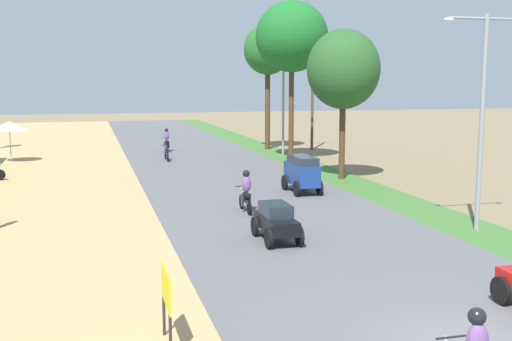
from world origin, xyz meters
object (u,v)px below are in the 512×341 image
Objects in this scene: median_tree_second at (292,37)px; streetlamp_near at (483,107)px; vendor_umbrella at (9,126)px; motorbike_ahead_third at (166,153)px; motorbike_ahead_fourth at (167,141)px; motorbike_ahead_second at (246,192)px; streetlamp_mid at (283,87)px; car_van_blue at (302,172)px; street_signboard at (166,293)px; median_tree_third at (268,50)px; median_tree_nearest at (343,70)px; car_sedan_black at (276,220)px; utility_pole_near at (312,91)px.

median_tree_second is 1.38× the size of streetlamp_near.
median_tree_second is at bearing -12.42° from vendor_umbrella.
motorbike_ahead_third is 1.00× the size of motorbike_ahead_fourth.
motorbike_ahead_second is at bearing 145.65° from streetlamp_near.
vendor_umbrella is at bearing -162.55° from motorbike_ahead_fourth.
streetlamp_mid is 14.71m from car_van_blue.
median_tree_second is 12.05m from motorbike_ahead_fourth.
streetlamp_mid is at bearing 68.47° from street_signboard.
median_tree_third is (0.39, 6.76, -0.51)m from median_tree_second.
vendor_umbrella reaches higher than motorbike_ahead_second.
street_signboard is at bearing -121.52° from median_tree_nearest.
street_signboard is at bearing -149.38° from streetlamp_near.
motorbike_ahead_fourth is (-0.26, 26.15, 0.11)m from car_sedan_black.
median_tree_third reaches higher than car_van_blue.
median_tree_third is at bearing 70.83° from street_signboard.
vendor_umbrella is at bearing 126.77° from streetlamp_near.
utility_pole_near reaches higher than car_sedan_black.
car_sedan_black is 0.94× the size of car_van_blue.
median_tree_third is at bearing 89.13° from median_tree_nearest.
car_sedan_black is at bearing -87.57° from motorbike_ahead_third.
median_tree_third is at bearing 86.68° from median_tree_second.
vendor_umbrella is 0.25× the size of median_tree_second.
car_van_blue is (13.94, -15.04, -1.28)m from vendor_umbrella.
median_tree_nearest reaches higher than motorbike_ahead_third.
street_signboard is 0.62× the size of car_van_blue.
motorbike_ahead_fourth is at bearing 91.01° from motorbike_ahead_second.
car_van_blue reaches higher than car_sedan_black.
car_van_blue is at bearing -101.17° from median_tree_third.
streetlamp_mid reaches higher than car_sedan_black.
utility_pole_near is 4.56× the size of motorbike_ahead_third.
utility_pole_near is (14.67, 32.21, 3.18)m from street_signboard.
streetlamp_near reaches higher than car_sedan_black.
motorbike_ahead_second is (-10.25, -20.75, -3.44)m from utility_pole_near.
motorbike_ahead_third is (-8.06, -4.91, -6.67)m from median_tree_third.
motorbike_ahead_second is 1.00× the size of motorbike_ahead_fourth.
median_tree_third is at bearing 166.43° from utility_pole_near.
streetlamp_near is 9.48m from car_van_blue.
median_tree_third reaches higher than motorbike_ahead_fourth.
vendor_umbrella is 0.28× the size of median_tree_third.
streetlamp_mid is (0.28, 2.56, -3.11)m from median_tree_second.
motorbike_ahead_fourth is (-7.21, 14.81, -4.79)m from median_tree_nearest.
motorbike_ahead_second is at bearing 88.46° from car_sedan_black.
median_tree_nearest is at bearing -51.15° from motorbike_ahead_third.
vendor_umbrella is 0.32× the size of streetlamp_mid.
utility_pole_near is at bearing 65.51° from street_signboard.
car_van_blue reaches higher than motorbike_ahead_second.
car_van_blue is (-3.45, -13.84, -3.63)m from streetlamp_mid.
streetlamp_near is at bearing -69.59° from motorbike_ahead_third.
motorbike_ahead_second is at bearing 68.90° from street_signboard.
utility_pole_near is 27.49m from car_sedan_black.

